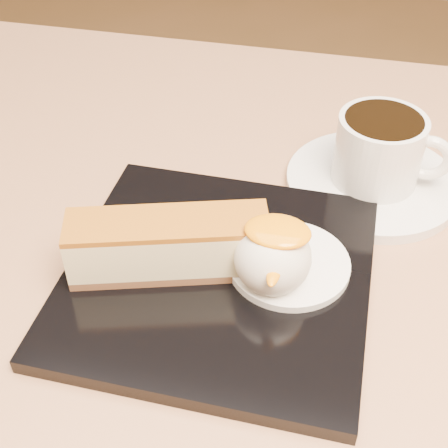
% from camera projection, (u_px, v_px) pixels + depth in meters
% --- Properties ---
extents(table, '(0.80, 0.80, 0.72)m').
position_uv_depth(table, '(213.00, 408.00, 0.56)').
color(table, black).
rests_on(table, ground).
extents(dessert_plate, '(0.22, 0.22, 0.01)m').
position_uv_depth(dessert_plate, '(218.00, 276.00, 0.46)').
color(dessert_plate, black).
rests_on(dessert_plate, table).
extents(cheesecake, '(0.15, 0.08, 0.05)m').
position_uv_depth(cheesecake, '(168.00, 245.00, 0.44)').
color(cheesecake, brown).
rests_on(cheesecake, dessert_plate).
extents(cream_smear, '(0.09, 0.09, 0.01)m').
position_uv_depth(cream_smear, '(289.00, 264.00, 0.46)').
color(cream_smear, white).
rests_on(cream_smear, dessert_plate).
extents(ice_cream_scoop, '(0.05, 0.05, 0.05)m').
position_uv_depth(ice_cream_scoop, '(273.00, 257.00, 0.43)').
color(ice_cream_scoop, white).
rests_on(ice_cream_scoop, cream_smear).
extents(mango_sauce, '(0.05, 0.03, 0.01)m').
position_uv_depth(mango_sauce, '(278.00, 231.00, 0.42)').
color(mango_sauce, orange).
rests_on(mango_sauce, ice_cream_scoop).
extents(mint_sprig, '(0.03, 0.02, 0.00)m').
position_uv_depth(mint_sprig, '(256.00, 232.00, 0.48)').
color(mint_sprig, '#2C8731').
rests_on(mint_sprig, cream_smear).
extents(saucer, '(0.15, 0.15, 0.01)m').
position_uv_depth(saucer, '(372.00, 183.00, 0.55)').
color(saucer, white).
rests_on(saucer, table).
extents(coffee_cup, '(0.10, 0.07, 0.06)m').
position_uv_depth(coffee_cup, '(381.00, 149.00, 0.52)').
color(coffee_cup, white).
rests_on(coffee_cup, saucer).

